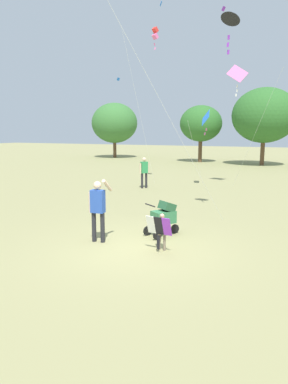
{
  "coord_description": "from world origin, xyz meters",
  "views": [
    {
      "loc": [
        3.85,
        -8.26,
        3.05
      ],
      "look_at": [
        -0.19,
        1.04,
        1.3
      ],
      "focal_mm": 33.64,
      "sensor_mm": 36.0,
      "label": 1
    }
  ],
  "objects_px": {
    "child_with_butterfly_kite": "(161,228)",
    "kite_adult_black": "(229,22)",
    "kite_blue_high": "(238,77)",
    "person_sitting_far": "(144,170)",
    "kite_orange_delta": "(205,120)",
    "kite_green_novelty": "(155,35)",
    "stroller": "(164,215)",
    "person_adult_flyer": "(98,206)"
  },
  "relations": [
    {
      "from": "child_with_butterfly_kite",
      "to": "kite_adult_black",
      "type": "relative_size",
      "value": 0.14
    },
    {
      "from": "kite_blue_high",
      "to": "person_sitting_far",
      "type": "bearing_deg",
      "value": -152.44
    },
    {
      "from": "kite_blue_high",
      "to": "kite_orange_delta",
      "type": "bearing_deg",
      "value": -154.64
    },
    {
      "from": "kite_orange_delta",
      "to": "kite_green_novelty",
      "type": "bearing_deg",
      "value": 173.15
    },
    {
      "from": "kite_adult_black",
      "to": "person_sitting_far",
      "type": "xyz_separation_m",
      "value": [
        -5.17,
        5.19,
        -5.44
      ]
    },
    {
      "from": "stroller",
      "to": "kite_orange_delta",
      "type": "height_order",
      "value": "kite_orange_delta"
    },
    {
      "from": "kite_adult_black",
      "to": "kite_orange_delta",
      "type": "bearing_deg",
      "value": 109.22
    },
    {
      "from": "kite_adult_black",
      "to": "kite_green_novelty",
      "type": "bearing_deg",
      "value": 127.08
    },
    {
      "from": "kite_adult_black",
      "to": "kite_orange_delta",
      "type": "height_order",
      "value": "kite_adult_black"
    },
    {
      "from": "kite_green_novelty",
      "to": "child_with_butterfly_kite",
      "type": "bearing_deg",
      "value": -67.23
    },
    {
      "from": "stroller",
      "to": "kite_orange_delta",
      "type": "xyz_separation_m",
      "value": [
        -1.18,
        9.3,
        2.97
      ]
    },
    {
      "from": "stroller",
      "to": "kite_blue_high",
      "type": "height_order",
      "value": "kite_blue_high"
    },
    {
      "from": "person_adult_flyer",
      "to": "person_sitting_far",
      "type": "distance_m",
      "value": 9.39
    },
    {
      "from": "person_adult_flyer",
      "to": "kite_blue_high",
      "type": "relative_size",
      "value": 0.28
    },
    {
      "from": "kite_orange_delta",
      "to": "person_sitting_far",
      "type": "xyz_separation_m",
      "value": [
        -2.82,
        -1.54,
        -2.62
      ]
    },
    {
      "from": "kite_orange_delta",
      "to": "kite_blue_high",
      "type": "height_order",
      "value": "kite_blue_high"
    },
    {
      "from": "person_adult_flyer",
      "to": "stroller",
      "type": "bearing_deg",
      "value": 41.39
    },
    {
      "from": "child_with_butterfly_kite",
      "to": "person_adult_flyer",
      "type": "distance_m",
      "value": 1.9
    },
    {
      "from": "child_with_butterfly_kite",
      "to": "person_sitting_far",
      "type": "xyz_separation_m",
      "value": [
        -4.4,
        9.04,
        0.37
      ]
    },
    {
      "from": "child_with_butterfly_kite",
      "to": "kite_blue_high",
      "type": "distance_m",
      "value": 12.4
    },
    {
      "from": "person_adult_flyer",
      "to": "person_sitting_far",
      "type": "xyz_separation_m",
      "value": [
        -2.55,
        9.04,
        -0.06
      ]
    },
    {
      "from": "kite_green_novelty",
      "to": "kite_blue_high",
      "type": "distance_m",
      "value": 5.12
    },
    {
      "from": "kite_orange_delta",
      "to": "stroller",
      "type": "bearing_deg",
      "value": -82.76
    },
    {
      "from": "child_with_butterfly_kite",
      "to": "kite_orange_delta",
      "type": "relative_size",
      "value": 0.23
    },
    {
      "from": "stroller",
      "to": "kite_adult_black",
      "type": "relative_size",
      "value": 0.16
    },
    {
      "from": "kite_green_novelty",
      "to": "person_adult_flyer",
      "type": "bearing_deg",
      "value": -75.91
    },
    {
      "from": "kite_adult_black",
      "to": "kite_blue_high",
      "type": "relative_size",
      "value": 1.04
    },
    {
      "from": "person_adult_flyer",
      "to": "stroller",
      "type": "xyz_separation_m",
      "value": [
        1.45,
        1.28,
        -0.41
      ]
    },
    {
      "from": "kite_green_novelty",
      "to": "kite_adult_black",
      "type": "bearing_deg",
      "value": -52.92
    },
    {
      "from": "stroller",
      "to": "person_sitting_far",
      "type": "height_order",
      "value": "person_sitting_far"
    },
    {
      "from": "kite_green_novelty",
      "to": "kite_orange_delta",
      "type": "bearing_deg",
      "value": -6.85
    },
    {
      "from": "person_adult_flyer",
      "to": "kite_orange_delta",
      "type": "distance_m",
      "value": 10.89
    },
    {
      "from": "stroller",
      "to": "kite_blue_high",
      "type": "xyz_separation_m",
      "value": [
        0.3,
        10.01,
        5.12
      ]
    },
    {
      "from": "child_with_butterfly_kite",
      "to": "kite_adult_black",
      "type": "height_order",
      "value": "kite_adult_black"
    },
    {
      "from": "person_sitting_far",
      "to": "stroller",
      "type": "bearing_deg",
      "value": -62.7
    },
    {
      "from": "stroller",
      "to": "kite_green_novelty",
      "type": "xyz_separation_m",
      "value": [
        -4.2,
        9.66,
        7.54
      ]
    },
    {
      "from": "person_adult_flyer",
      "to": "stroller",
      "type": "height_order",
      "value": "person_adult_flyer"
    },
    {
      "from": "person_adult_flyer",
      "to": "kite_green_novelty",
      "type": "xyz_separation_m",
      "value": [
        -2.75,
        10.94,
        7.13
      ]
    },
    {
      "from": "kite_adult_black",
      "to": "kite_orange_delta",
      "type": "relative_size",
      "value": 1.62
    },
    {
      "from": "child_with_butterfly_kite",
      "to": "kite_green_novelty",
      "type": "height_order",
      "value": "kite_green_novelty"
    },
    {
      "from": "stroller",
      "to": "kite_green_novelty",
      "type": "height_order",
      "value": "kite_green_novelty"
    },
    {
      "from": "stroller",
      "to": "kite_blue_high",
      "type": "bearing_deg",
      "value": 88.27
    }
  ]
}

